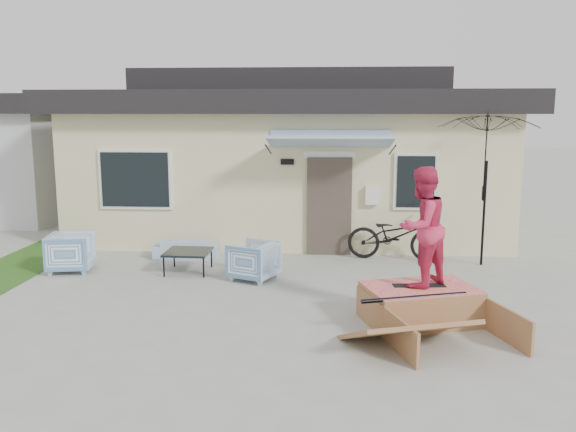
# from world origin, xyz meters

# --- Properties ---
(ground) EXTENTS (90.00, 90.00, 0.00)m
(ground) POSITION_xyz_m (0.00, 0.00, 0.00)
(ground) COLOR #9A9B91
(ground) RESTS_ON ground
(house) EXTENTS (10.80, 8.49, 4.10)m
(house) POSITION_xyz_m (0.00, 7.99, 1.94)
(house) COLOR beige
(house) RESTS_ON ground
(loveseat) EXTENTS (1.41, 0.56, 0.54)m
(loveseat) POSITION_xyz_m (-2.01, 4.02, 0.27)
(loveseat) COLOR teal
(loveseat) RESTS_ON ground
(armchair_left) EXTENTS (0.87, 0.92, 0.82)m
(armchair_left) POSITION_xyz_m (-3.96, 2.74, 0.41)
(armchair_left) COLOR teal
(armchair_left) RESTS_ON ground
(armchair_right) EXTENTS (0.96, 0.98, 0.78)m
(armchair_right) POSITION_xyz_m (-0.38, 2.41, 0.39)
(armchair_right) COLOR teal
(armchair_right) RESTS_ON ground
(coffee_table) EXTENTS (0.85, 0.85, 0.42)m
(coffee_table) POSITION_xyz_m (-1.70, 2.85, 0.21)
(coffee_table) COLOR black
(coffee_table) RESTS_ON ground
(bicycle) EXTENTS (2.04, 0.96, 1.26)m
(bicycle) POSITION_xyz_m (2.37, 4.11, 0.63)
(bicycle) COLOR black
(bicycle) RESTS_ON ground
(patio_umbrella) EXTENTS (2.47, 2.38, 2.20)m
(patio_umbrella) POSITION_xyz_m (4.07, 3.79, 1.75)
(patio_umbrella) COLOR black
(patio_umbrella) RESTS_ON ground
(skate_ramp) EXTENTS (2.11, 2.45, 0.52)m
(skate_ramp) POSITION_xyz_m (2.34, 0.36, 0.26)
(skate_ramp) COLOR brown
(skate_ramp) RESTS_ON ground
(skateboard) EXTENTS (0.78, 0.26, 0.05)m
(skateboard) POSITION_xyz_m (2.32, 0.40, 0.54)
(skateboard) COLOR black
(skateboard) RESTS_ON skate_ramp
(skater) EXTENTS (1.07, 1.07, 1.74)m
(skater) POSITION_xyz_m (2.32, 0.40, 1.44)
(skater) COLOR #CF2C53
(skater) RESTS_ON skateboard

